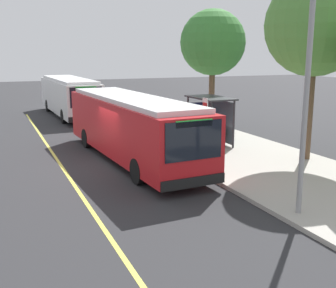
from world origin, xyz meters
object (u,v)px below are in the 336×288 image
Objects in this scene: route_sign_post at (205,120)px; pedestrian_commuter at (167,126)px; transit_bus_main at (131,125)px; transit_bus_second at (69,95)px; waiting_bench at (213,135)px.

route_sign_post reaches higher than pedestrian_commuter.
pedestrian_commuter is (-3.73, -0.25, -0.84)m from route_sign_post.
transit_bus_main and transit_bus_second have the same top height.
route_sign_post is at bearing 9.84° from transit_bus_second.
transit_bus_second is 13.48m from pedestrian_commuter.
transit_bus_second is 3.95× the size of route_sign_post.
waiting_bench is (14.10, 4.97, -0.98)m from transit_bus_second.
waiting_bench is at bearing 144.24° from route_sign_post.
pedestrian_commuter is (13.20, 2.68, -0.50)m from transit_bus_second.
transit_bus_second is 14.99m from waiting_bench.
transit_bus_second is at bearing -160.58° from waiting_bench.
waiting_bench is (-1.03, 4.89, -0.98)m from transit_bus_main.
waiting_bench is at bearing 68.46° from pedestrian_commuter.
pedestrian_commuter is at bearing 126.60° from transit_bus_main.
transit_bus_main is 15.13m from transit_bus_second.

